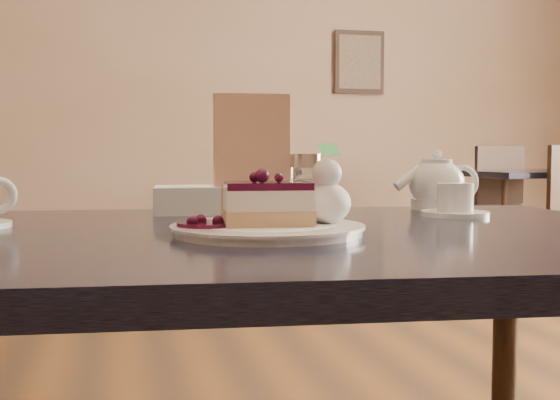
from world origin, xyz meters
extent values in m
cube|color=tan|center=(0.00, 5.00, 1.50)|extent=(8.00, 0.02, 3.00)
cube|color=black|center=(1.80, 4.97, 1.60)|extent=(0.45, 0.03, 0.55)
cube|color=#1D1F36|center=(-0.11, -0.01, 0.69)|extent=(1.20, 0.86, 0.04)
cylinder|color=black|center=(0.43, 0.26, 0.34)|extent=(0.05, 0.05, 0.67)
cylinder|color=white|center=(-0.12, -0.06, 0.72)|extent=(0.25, 0.25, 0.01)
cube|color=tan|center=(-0.12, -0.06, 0.73)|extent=(0.12, 0.09, 0.02)
cube|color=#F2DFCA|center=(-0.12, -0.06, 0.76)|extent=(0.12, 0.09, 0.03)
cube|color=#300A1E|center=(-0.12, -0.06, 0.77)|extent=(0.12, 0.09, 0.01)
ellipsoid|color=white|center=(-0.04, -0.06, 0.75)|extent=(0.06, 0.06, 0.05)
cylinder|color=#300A1E|center=(-0.20, -0.06, 0.72)|extent=(0.08, 0.08, 0.01)
cylinder|color=white|center=(0.24, 0.13, 0.71)|extent=(0.11, 0.11, 0.01)
cylinder|color=white|center=(0.24, 0.13, 0.74)|extent=(0.06, 0.06, 0.05)
ellipsoid|color=white|center=(0.27, 0.26, 0.75)|extent=(0.10, 0.10, 0.09)
cylinder|color=white|center=(0.27, 0.26, 0.80)|extent=(0.06, 0.06, 0.01)
cylinder|color=white|center=(0.20, 0.26, 0.75)|extent=(0.06, 0.02, 0.05)
cube|color=beige|center=(-0.08, 0.26, 0.81)|extent=(0.13, 0.04, 0.21)
cylinder|color=white|center=(0.02, 0.24, 0.75)|extent=(0.05, 0.05, 0.08)
cylinder|color=silver|center=(0.02, 0.24, 0.80)|extent=(0.06, 0.06, 0.02)
cube|color=white|center=(-0.19, 0.28, 0.73)|extent=(0.12, 0.12, 0.05)
cube|color=#1D1F36|center=(2.35, 3.12, 0.67)|extent=(0.98, 0.81, 0.04)
cylinder|color=black|center=(1.96, 2.83, 0.33)|extent=(0.04, 0.04, 0.65)
cylinder|color=black|center=(1.96, 3.42, 0.33)|extent=(0.04, 0.04, 0.65)
cylinder|color=black|center=(2.74, 3.42, 0.33)|extent=(0.04, 0.04, 0.65)
camera|label=1|loc=(-0.31, -0.95, 0.82)|focal=45.00mm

